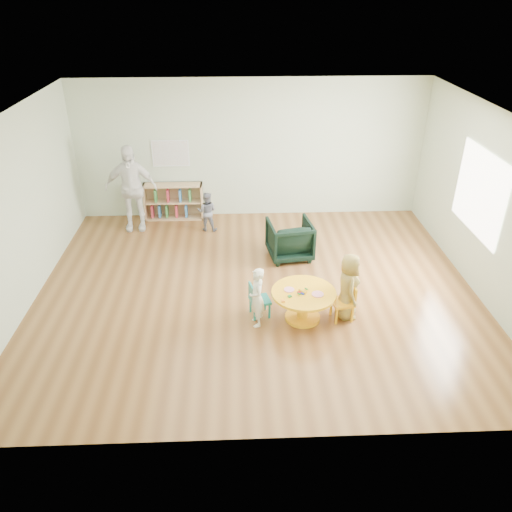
{
  "coord_description": "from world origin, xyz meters",
  "views": [
    {
      "loc": [
        -0.3,
        -6.79,
        4.41
      ],
      "look_at": [
        -0.02,
        -0.3,
        0.79
      ],
      "focal_mm": 35.0,
      "sensor_mm": 36.0,
      "label": 1
    }
  ],
  "objects_px": {
    "activity_table": "(303,300)",
    "bookshelf": "(173,201)",
    "child_right": "(348,286)",
    "kid_chair_left": "(257,299)",
    "child_left": "(257,297)",
    "toddler": "(207,212)",
    "kid_chair_right": "(345,301)",
    "armchair": "(290,239)",
    "adult_caretaker": "(131,188)"
  },
  "relations": [
    {
      "from": "bookshelf",
      "to": "adult_caretaker",
      "type": "xyz_separation_m",
      "value": [
        -0.73,
        -0.48,
        0.49
      ]
    },
    {
      "from": "activity_table",
      "to": "bookshelf",
      "type": "bearing_deg",
      "value": 121.59
    },
    {
      "from": "toddler",
      "to": "child_left",
      "type": "bearing_deg",
      "value": 114.13
    },
    {
      "from": "bookshelf",
      "to": "armchair",
      "type": "xyz_separation_m",
      "value": [
        2.25,
        -1.78,
        -0.02
      ]
    },
    {
      "from": "activity_table",
      "to": "child_right",
      "type": "height_order",
      "value": "child_right"
    },
    {
      "from": "child_left",
      "to": "child_right",
      "type": "bearing_deg",
      "value": 87.36
    },
    {
      "from": "activity_table",
      "to": "child_right",
      "type": "relative_size",
      "value": 0.91
    },
    {
      "from": "child_left",
      "to": "child_right",
      "type": "xyz_separation_m",
      "value": [
        1.33,
        0.14,
        0.06
      ]
    },
    {
      "from": "kid_chair_left",
      "to": "kid_chair_right",
      "type": "relative_size",
      "value": 0.93
    },
    {
      "from": "bookshelf",
      "to": "child_right",
      "type": "distance_m",
      "value": 4.65
    },
    {
      "from": "kid_chair_left",
      "to": "kid_chair_right",
      "type": "xyz_separation_m",
      "value": [
        1.28,
        -0.11,
        0.02
      ]
    },
    {
      "from": "child_left",
      "to": "toddler",
      "type": "height_order",
      "value": "child_left"
    },
    {
      "from": "kid_chair_right",
      "to": "child_left",
      "type": "xyz_separation_m",
      "value": [
        -1.29,
        -0.09,
        0.15
      ]
    },
    {
      "from": "activity_table",
      "to": "child_right",
      "type": "xyz_separation_m",
      "value": [
        0.65,
        0.04,
        0.19
      ]
    },
    {
      "from": "activity_table",
      "to": "child_left",
      "type": "relative_size",
      "value": 1.03
    },
    {
      "from": "kid_chair_left",
      "to": "child_left",
      "type": "height_order",
      "value": "child_left"
    },
    {
      "from": "bookshelf",
      "to": "child_right",
      "type": "xyz_separation_m",
      "value": [
        2.9,
        -3.63,
        0.15
      ]
    },
    {
      "from": "kid_chair_left",
      "to": "armchair",
      "type": "height_order",
      "value": "armchair"
    },
    {
      "from": "activity_table",
      "to": "bookshelf",
      "type": "xyz_separation_m",
      "value": [
        -2.26,
        3.67,
        0.04
      ]
    },
    {
      "from": "bookshelf",
      "to": "armchair",
      "type": "distance_m",
      "value": 2.87
    },
    {
      "from": "armchair",
      "to": "adult_caretaker",
      "type": "bearing_deg",
      "value": -32.25
    },
    {
      "from": "bookshelf",
      "to": "activity_table",
      "type": "bearing_deg",
      "value": -58.41
    },
    {
      "from": "bookshelf",
      "to": "toddler",
      "type": "distance_m",
      "value": 0.96
    },
    {
      "from": "activity_table",
      "to": "armchair",
      "type": "distance_m",
      "value": 1.89
    },
    {
      "from": "activity_table",
      "to": "bookshelf",
      "type": "distance_m",
      "value": 4.31
    },
    {
      "from": "activity_table",
      "to": "child_left",
      "type": "distance_m",
      "value": 0.7
    },
    {
      "from": "armchair",
      "to": "toddler",
      "type": "height_order",
      "value": "toddler"
    },
    {
      "from": "toddler",
      "to": "adult_caretaker",
      "type": "relative_size",
      "value": 0.47
    },
    {
      "from": "child_left",
      "to": "bookshelf",
      "type": "bearing_deg",
      "value": -165.91
    },
    {
      "from": "activity_table",
      "to": "toddler",
      "type": "xyz_separation_m",
      "value": [
        -1.53,
        3.05,
        0.07
      ]
    },
    {
      "from": "activity_table",
      "to": "kid_chair_right",
      "type": "bearing_deg",
      "value": -1.01
    },
    {
      "from": "bookshelf",
      "to": "toddler",
      "type": "height_order",
      "value": "toddler"
    },
    {
      "from": "kid_chair_left",
      "to": "bookshelf",
      "type": "xyz_separation_m",
      "value": [
        -1.59,
        3.57,
        0.08
      ]
    },
    {
      "from": "toddler",
      "to": "adult_caretaker",
      "type": "distance_m",
      "value": 1.53
    },
    {
      "from": "armchair",
      "to": "child_left",
      "type": "xyz_separation_m",
      "value": [
        -0.67,
        -1.99,
        0.11
      ]
    },
    {
      "from": "toddler",
      "to": "child_right",
      "type": "bearing_deg",
      "value": 134.9
    },
    {
      "from": "kid_chair_right",
      "to": "bookshelf",
      "type": "height_order",
      "value": "bookshelf"
    },
    {
      "from": "activity_table",
      "to": "bookshelf",
      "type": "relative_size",
      "value": 0.78
    },
    {
      "from": "bookshelf",
      "to": "child_left",
      "type": "relative_size",
      "value": 1.32
    },
    {
      "from": "kid_chair_left",
      "to": "armchair",
      "type": "xyz_separation_m",
      "value": [
        0.66,
        1.79,
        0.06
      ]
    },
    {
      "from": "bookshelf",
      "to": "kid_chair_left",
      "type": "bearing_deg",
      "value": -65.94
    },
    {
      "from": "kid_chair_left",
      "to": "bookshelf",
      "type": "distance_m",
      "value": 3.91
    },
    {
      "from": "child_left",
      "to": "armchair",
      "type": "bearing_deg",
      "value": 152.68
    },
    {
      "from": "kid_chair_left",
      "to": "adult_caretaker",
      "type": "height_order",
      "value": "adult_caretaker"
    },
    {
      "from": "activity_table",
      "to": "bookshelf",
      "type": "height_order",
      "value": "bookshelf"
    },
    {
      "from": "kid_chair_right",
      "to": "armchair",
      "type": "bearing_deg",
      "value": 9.42
    },
    {
      "from": "kid_chair_left",
      "to": "child_right",
      "type": "xyz_separation_m",
      "value": [
        1.31,
        -0.06,
        0.23
      ]
    },
    {
      "from": "kid_chair_right",
      "to": "adult_caretaker",
      "type": "distance_m",
      "value": 4.85
    },
    {
      "from": "kid_chair_right",
      "to": "child_right",
      "type": "distance_m",
      "value": 0.22
    },
    {
      "from": "activity_table",
      "to": "toddler",
      "type": "distance_m",
      "value": 3.41
    }
  ]
}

